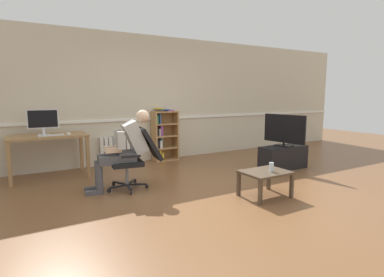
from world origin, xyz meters
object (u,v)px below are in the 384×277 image
coffee_table (265,175)px  computer_mouse (68,134)px  person_seated (124,148)px  tv_screen (284,130)px  imac_monitor (43,120)px  office_chair (137,155)px  computer_desk (48,141)px  keyboard (51,135)px  radiator (120,150)px  drinking_glass (271,167)px  bookshelf (163,135)px  tv_stand (283,157)px

coffee_table → computer_mouse: bearing=131.0°
person_seated → tv_screen: bearing=92.5°
imac_monitor → person_seated: person_seated is taller
office_chair → person_seated: bearing=-90.0°
computer_desk → keyboard: size_ratio=3.11×
radiator → drinking_glass: radiator is taller
office_chair → radiator: bearing=179.9°
computer_desk → person_seated: (0.94, -1.32, -0.00)m
computer_desk → computer_mouse: 0.37m
bookshelf → radiator: bookshelf is taller
tv_stand → tv_screen: size_ratio=1.14×
office_chair → drinking_glass: (1.47, -1.39, -0.08)m
keyboard → bookshelf: size_ratio=0.35×
keyboard → radiator: bearing=21.7°
imac_monitor → bookshelf: size_ratio=0.43×
computer_mouse → office_chair: size_ratio=0.11×
coffee_table → drinking_glass: 0.14m
keyboard → tv_screen: (3.99, -1.48, 0.01)m
computer_desk → bookshelf: size_ratio=1.10×
computer_desk → tv_stand: 4.36m
drinking_glass → bookshelf: bearing=94.9°
office_chair → person_seated: person_seated is taller
tv_screen → bookshelf: bearing=30.4°
imac_monitor → tv_stand: size_ratio=0.51×
bookshelf → coffee_table: size_ratio=1.78×
computer_desk → person_seated: bearing=-54.6°
tv_screen → coffee_table: (-1.49, -1.06, -0.45)m
keyboard → tv_stand: keyboard is taller
computer_mouse → coffee_table: bearing=-49.0°
imac_monitor → tv_stand: bearing=-22.6°
computer_mouse → person_seated: 1.35m
keyboard → office_chair: bearing=-48.0°
office_chair → coffee_table: office_chair is taller
imac_monitor → computer_mouse: (0.37, -0.20, -0.24)m
bookshelf → office_chair: 2.03m
bookshelf → person_seated: size_ratio=0.95×
computer_desk → drinking_glass: (2.60, -2.74, -0.21)m
computer_mouse → tv_screen: bearing=-22.0°
tv_stand → coffee_table: tv_stand is taller
bookshelf → tv_stand: 2.57m
radiator → tv_stand: radiator is taller
computer_desk → drinking_glass: size_ratio=9.74×
computer_desk → tv_stand: computer_desk is taller
bookshelf → radiator: size_ratio=1.45×
bookshelf → tv_screen: bookshelf is taller
drinking_glass → coffee_table: bearing=130.0°
bookshelf → drinking_glass: bookshelf is taller
tv_screen → office_chair: bearing=73.4°
computer_mouse → drinking_glass: computer_mouse is taller
radiator → tv_stand: bearing=-37.1°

